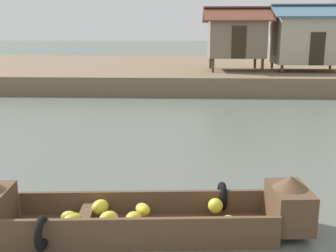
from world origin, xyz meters
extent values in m
plane|color=#596056|center=(0.00, 10.00, 0.00)|extent=(300.00, 300.00, 0.00)
cube|color=#756047|center=(0.00, 28.25, 0.49)|extent=(160.00, 20.00, 0.97)
cube|color=brown|center=(0.65, 3.89, 0.06)|extent=(4.31, 1.46, 0.12)
cube|color=brown|center=(0.61, 4.42, 0.32)|extent=(4.22, 0.41, 0.40)
cube|color=brown|center=(0.69, 3.36, 0.32)|extent=(4.22, 0.41, 0.40)
cube|color=brown|center=(3.05, 4.08, 0.44)|extent=(0.66, 1.01, 0.65)
cone|color=brown|center=(3.05, 4.08, 0.87)|extent=(0.60, 0.60, 0.20)
cube|color=brown|center=(-0.25, 3.82, 0.34)|extent=(0.28, 1.04, 0.05)
torus|color=black|center=(2.02, 4.65, 0.36)|extent=(0.16, 0.53, 0.52)
torus|color=black|center=(-0.71, 3.13, 0.36)|extent=(0.16, 0.53, 0.52)
ellipsoid|color=yellow|center=(-0.05, 4.07, 0.37)|extent=(0.38, 0.39, 0.24)
ellipsoid|color=gold|center=(-0.41, 3.66, 0.34)|extent=(0.38, 0.40, 0.19)
ellipsoid|color=gold|center=(0.57, 3.65, 0.38)|extent=(0.30, 0.29, 0.21)
ellipsoid|color=yellow|center=(0.18, 3.60, 0.39)|extent=(0.39, 0.39, 0.25)
ellipsoid|color=yellow|center=(0.67, 3.98, 0.39)|extent=(0.35, 0.37, 0.19)
ellipsoid|color=yellow|center=(1.87, 4.30, 0.34)|extent=(0.36, 0.36, 0.25)
ellipsoid|color=yellow|center=(2.03, 3.67, 0.33)|extent=(0.31, 0.24, 0.24)
ellipsoid|color=gold|center=(-0.47, 3.70, 0.34)|extent=(0.31, 0.24, 0.22)
cylinder|color=#4C3826|center=(2.78, 21.29, 1.37)|extent=(0.16, 0.16, 0.78)
cylinder|color=#4C3826|center=(5.58, 21.29, 1.37)|extent=(0.16, 0.16, 0.78)
cylinder|color=#4C3826|center=(2.78, 23.97, 1.37)|extent=(0.16, 0.16, 0.78)
cylinder|color=#4C3826|center=(5.58, 23.97, 1.37)|extent=(0.16, 0.16, 0.78)
cube|color=#7A6B56|center=(4.18, 22.63, 2.87)|extent=(3.20, 3.09, 2.22)
cube|color=#2D2319|center=(4.18, 21.07, 2.66)|extent=(0.80, 0.04, 1.80)
cube|color=brown|center=(4.18, 21.86, 4.24)|extent=(3.90, 2.04, 0.89)
cube|color=brown|center=(4.18, 23.40, 4.24)|extent=(3.90, 2.04, 0.89)
cylinder|color=#4C3826|center=(6.64, 21.12, 1.20)|extent=(0.16, 0.16, 0.44)
cylinder|color=#4C3826|center=(6.64, 23.95, 1.20)|extent=(0.16, 0.16, 0.44)
cylinder|color=#4C3826|center=(10.25, 23.95, 1.20)|extent=(0.16, 0.16, 0.44)
cube|color=#B2A893|center=(8.45, 22.53, 2.79)|extent=(4.01, 3.23, 2.73)
cube|color=#2D2319|center=(8.45, 20.90, 2.32)|extent=(0.80, 0.04, 1.80)
cube|color=slate|center=(8.45, 21.73, 4.40)|extent=(4.71, 2.11, 0.83)
cube|color=slate|center=(8.45, 23.34, 4.40)|extent=(4.71, 2.11, 0.83)
camera|label=1|loc=(1.39, -2.17, 3.21)|focal=43.53mm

